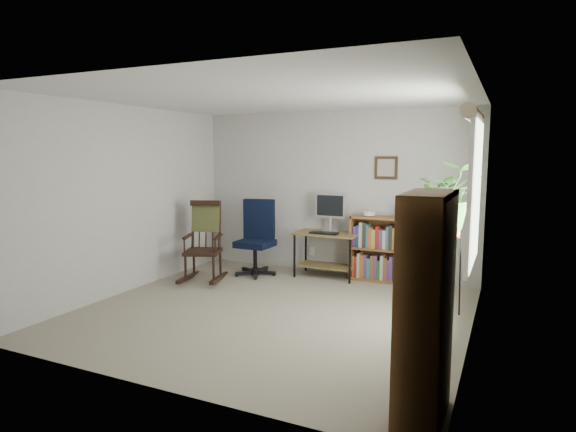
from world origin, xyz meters
The scene contains 18 objects.
floor centered at (0.00, 0.00, 0.00)m, with size 4.20×4.00×0.00m, color gray.
ceiling centered at (0.00, 0.00, 2.40)m, with size 4.20×4.00×0.00m, color silver.
wall_back centered at (0.00, 2.00, 1.20)m, with size 4.20×0.00×2.40m, color #B5B5B1.
wall_front centered at (0.00, -2.00, 1.20)m, with size 4.20×0.00×2.40m, color #B5B5B1.
wall_left centered at (-2.10, 0.00, 1.20)m, with size 0.00×4.00×2.40m, color #B5B5B1.
wall_right centered at (2.10, 0.00, 1.20)m, with size 0.00×4.00×2.40m, color #B5B5B1.
window centered at (2.06, 0.30, 1.40)m, with size 0.12×1.20×1.50m, color white, non-canonical shape.
desk centered at (0.02, 1.70, 0.33)m, with size 0.91×0.50×0.65m, color brown, non-canonical shape.
monitor centered at (0.02, 1.84, 0.93)m, with size 0.46×0.16×0.56m, color #B9BABE, non-canonical shape.
keyboard centered at (0.02, 1.58, 0.67)m, with size 0.40×0.15×0.03m, color black.
office_chair centered at (-0.98, 1.36, 0.56)m, with size 0.61×0.61×1.13m, color black, non-canonical shape.
rocking_chair centered at (-1.50, 0.78, 0.57)m, with size 0.59×0.98×1.14m, color black, non-canonical shape.
low_bookshelf centered at (0.79, 1.82, 0.46)m, with size 0.86×0.29×0.91m, color brown, non-canonical shape.
tall_bookshelf centered at (1.92, -1.60, 0.77)m, with size 0.29×0.68×1.55m, color brown, non-canonical shape.
plant_stand centered at (1.80, 0.76, 0.52)m, with size 0.29×0.29×1.03m, color black, non-canonical shape.
spider_plant centered at (1.80, 0.76, 1.69)m, with size 1.69×1.88×1.46m, color #336C26.
potted_plant_small centered at (1.07, 1.83, 0.96)m, with size 0.13×0.24×0.11m, color #336C26.
framed_picture centered at (0.79, 1.97, 1.59)m, with size 0.32×0.04×0.32m, color black, non-canonical shape.
Camera 1 is at (2.38, -4.74, 1.80)m, focal length 30.00 mm.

